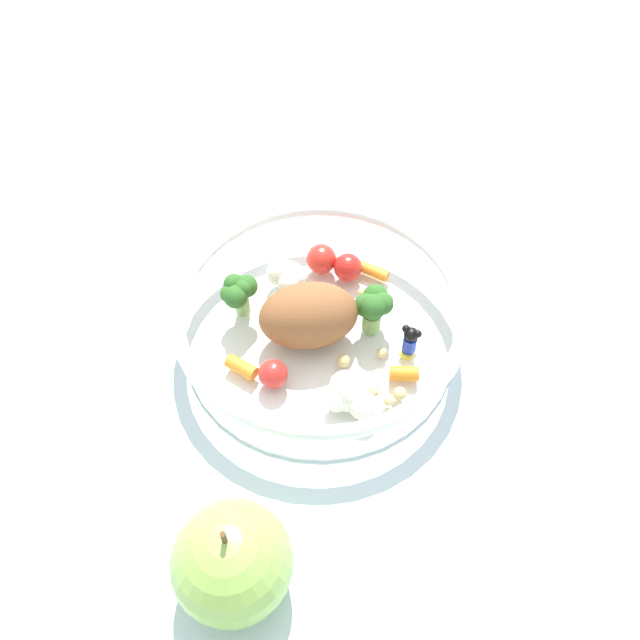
% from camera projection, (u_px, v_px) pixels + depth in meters
% --- Properties ---
extents(ground_plane, '(2.40, 2.40, 0.00)m').
position_uv_depth(ground_plane, '(330.00, 329.00, 0.58)').
color(ground_plane, silver).
extents(food_container, '(0.25, 0.25, 0.07)m').
position_uv_depth(food_container, '(318.00, 317.00, 0.55)').
color(food_container, white).
rests_on(food_container, ground_plane).
extents(loose_apple, '(0.08, 0.08, 0.09)m').
position_uv_depth(loose_apple, '(232.00, 562.00, 0.41)').
color(loose_apple, '#8CB74C').
rests_on(loose_apple, ground_plane).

